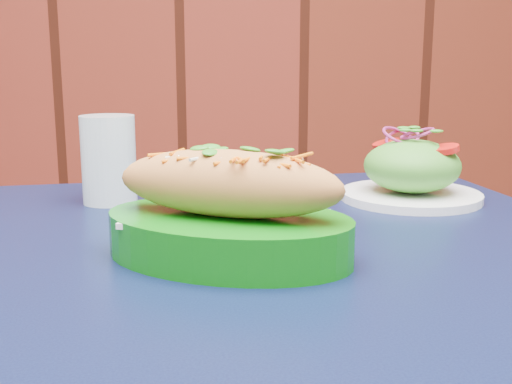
{
  "coord_description": "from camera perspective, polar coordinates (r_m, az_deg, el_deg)",
  "views": [
    {
      "loc": [
        -0.19,
        0.88,
        0.96
      ],
      "look_at": [
        -0.18,
        1.57,
        0.81
      ],
      "focal_mm": 45.0,
      "sensor_mm": 36.0,
      "label": 1
    }
  ],
  "objects": [
    {
      "name": "banh_mi_basket",
      "position": [
        0.67,
        -2.5,
        -1.85
      ],
      "size": [
        0.31,
        0.26,
        0.12
      ],
      "rotation": [
        0.0,
        0.0,
        -0.37
      ],
      "color": "#0A6A0D",
      "rests_on": "cafe_table"
    },
    {
      "name": "water_glass",
      "position": [
        0.94,
        -12.96,
        2.83
      ],
      "size": [
        0.08,
        0.08,
        0.13
      ],
      "primitive_type": "cylinder",
      "color": "silver",
      "rests_on": "cafe_table"
    },
    {
      "name": "cafe_table",
      "position": [
        0.77,
        1.83,
        -10.66
      ],
      "size": [
        0.93,
        0.93,
        0.75
      ],
      "rotation": [
        0.0,
        0.0,
        0.18
      ],
      "color": "black",
      "rests_on": "ground"
    },
    {
      "name": "salad_plate",
      "position": [
        0.97,
        13.67,
        1.73
      ],
      "size": [
        0.21,
        0.21,
        0.1
      ],
      "rotation": [
        0.0,
        0.0,
        -0.35
      ],
      "color": "white",
      "rests_on": "cafe_table"
    }
  ]
}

